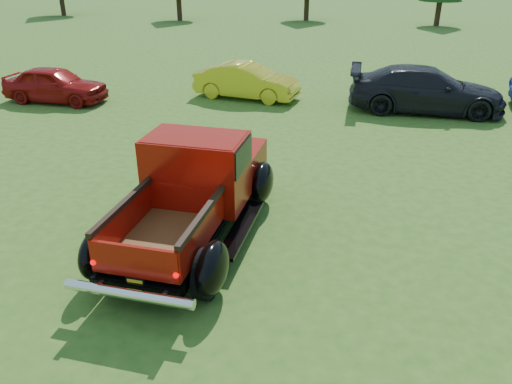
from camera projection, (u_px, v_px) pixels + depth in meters
ground at (255, 247)px, 8.63m from camera, size 120.00×120.00×0.00m
pickup_truck at (198, 186)px, 8.88m from camera, size 2.38×4.85×1.78m
show_car_red at (55, 84)px, 16.63m from camera, size 3.48×1.46×1.17m
show_car_yellow at (247, 81)px, 17.04m from camera, size 3.71×1.77×1.17m
show_car_grey at (426, 90)px, 15.61m from camera, size 4.76×1.96×1.38m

